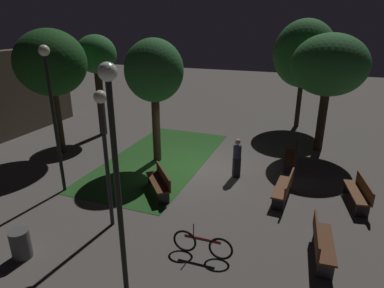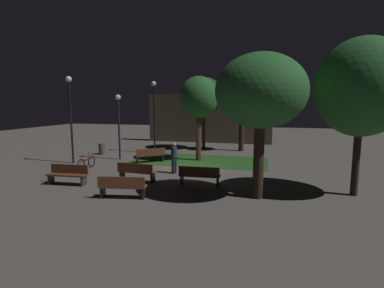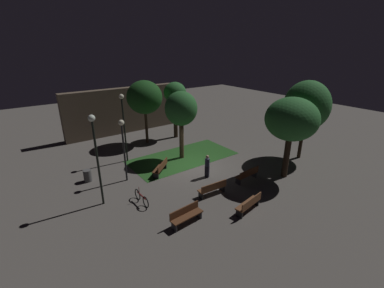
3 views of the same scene
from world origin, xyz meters
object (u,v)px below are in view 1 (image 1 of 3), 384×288
Objects in this scene: lamp_post_near_wall at (104,136)px; pedestrian at (237,157)px; tree_lawn_side at (329,66)px; bicycle at (202,244)px; lamp_post_plaza_east at (114,152)px; bench_by_lamp at (285,187)px; tree_right_canopy at (154,72)px; tree_tall_center at (304,54)px; tree_left_canopy at (51,63)px; tree_back_left at (96,57)px; bench_path_side at (292,156)px; bench_corner at (160,181)px; trash_bin at (21,244)px; bench_lawn_edge at (321,241)px; bench_front_left at (359,192)px; lamp_post_plaza_west at (51,98)px.

lamp_post_near_wall is 5.73m from pedestrian.
tree_lawn_side is 3.28× the size of bicycle.
bicycle is (1.77, -1.26, -3.12)m from lamp_post_plaza_east.
lamp_post_near_wall is (-3.39, 4.77, 2.38)m from bench_by_lamp.
tree_right_canopy is 7.71m from lamp_post_plaza_east.
lamp_post_plaza_east is at bearing 169.37° from tree_tall_center.
tree_left_canopy is 1.07× the size of tree_back_left.
lamp_post_plaza_east is at bearing -143.01° from tree_back_left.
tree_left_canopy is at bearing 61.12° from bicycle.
bench_path_side is at bearing -19.19° from lamp_post_plaza_east.
bicycle reaches higher than bench_corner.
tree_left_canopy is 8.59m from trash_bin.
trash_bin is at bearing 110.51° from bench_lawn_edge.
lamp_post_near_wall is at bearing 118.73° from bench_front_left.
lamp_post_plaza_west reaches higher than bicycle.
bicycle reaches higher than bench_lawn_edge.
bicycle is at bearing 136.46° from bench_front_left.
lamp_post_plaza_east is (-6.53, -7.38, -0.70)m from tree_left_canopy.
pedestrian is at bearing -31.37° from lamp_post_near_wall.
lamp_post_near_wall is 3.98m from bicycle.
tree_lawn_side is (4.55, -11.40, -0.15)m from tree_left_canopy.
bench_corner is (-1.61, 6.66, 0.00)m from bench_front_left.
lamp_post_near_wall is at bearing 96.06° from bench_lawn_edge.
tree_lawn_side is at bearing -48.78° from lamp_post_plaza_west.
bench_path_side is at bearing 11.76° from bench_lawn_edge.
bench_front_left is at bearing -43.54° from bicycle.
tree_lawn_side reaches higher than bench_front_left.
tree_tall_center is 8.83m from pedestrian.
lamp_post_plaza_west is (-11.30, 7.46, -0.72)m from tree_tall_center.
tree_right_canopy reaches higher than tree_back_left.
bicycle is (-1.67, -5.95, -3.11)m from lamp_post_plaza_west.
tree_lawn_side is at bearing -60.07° from tree_right_canopy.
lamp_post_near_wall is at bearing -169.60° from tree_right_canopy.
bench_lawn_edge is at bearing -178.94° from tree_lawn_side.
bench_corner reaches higher than trash_bin.
bench_by_lamp is 11.03m from tree_left_canopy.
bench_path_side is at bearing 44.27° from bench_front_left.
lamp_post_plaza_west is 4.81m from trash_bin.
lamp_post_near_wall is 2.51× the size of bicycle.
pedestrian is (-0.45, -3.72, -3.07)m from tree_right_canopy.
bench_path_side is 2.28× the size of trash_bin.
bench_path_side and bench_lawn_edge have the same top height.
trash_bin is (-5.51, 6.16, -0.08)m from bench_by_lamp.
tree_tall_center is at bearing -21.56° from bench_corner.
tree_right_canopy is at bearing 143.98° from tree_tall_center.
trash_bin is (-6.05, 8.55, -0.08)m from bench_front_left.
bench_lawn_edge is at bearing -70.48° from bicycle.
bench_by_lamp is 2.99m from bench_path_side.
tree_tall_center reaches higher than lamp_post_plaza_west.
lamp_post_plaza_east is at bearing 123.91° from bench_lawn_edge.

